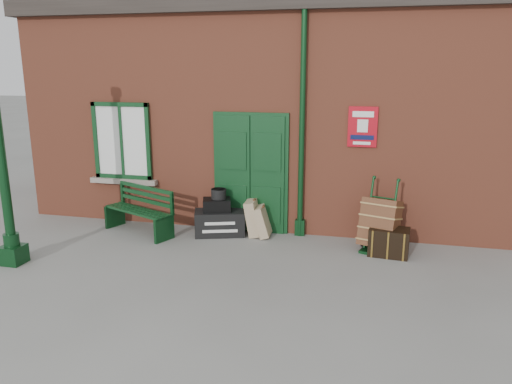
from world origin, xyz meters
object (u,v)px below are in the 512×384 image
(bench, at_px, (141,209))
(porter_trolley, at_px, (380,224))
(dark_trunk, at_px, (389,242))
(houdini_trunk, at_px, (220,223))

(bench, bearing_deg, porter_trolley, 24.73)
(bench, xyz_separation_m, porter_trolley, (4.38, 0.06, 0.01))
(porter_trolley, relative_size, dark_trunk, 1.90)
(bench, relative_size, porter_trolley, 1.25)
(houdini_trunk, xyz_separation_m, dark_trunk, (3.06, -0.36, 0.00))
(dark_trunk, bearing_deg, bench, -175.74)
(bench, distance_m, dark_trunk, 4.55)
(houdini_trunk, relative_size, porter_trolley, 0.75)
(houdini_trunk, bearing_deg, dark_trunk, -24.90)
(bench, relative_size, houdini_trunk, 1.67)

